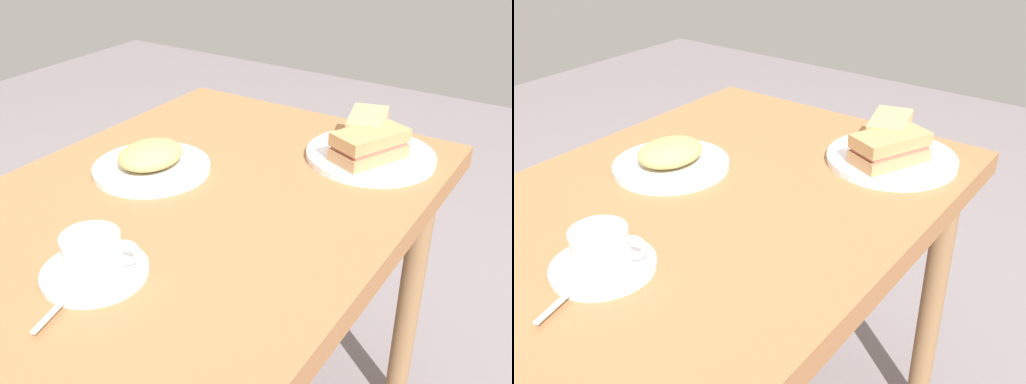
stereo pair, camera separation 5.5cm
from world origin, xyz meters
TOP-DOWN VIEW (x-y plane):
  - dining_table at (0.00, 0.00)m, footprint 1.06×0.73m
  - sandwich_plate at (0.35, -0.20)m, footprint 0.26×0.26m
  - sandwich_front at (0.32, -0.21)m, footprint 0.17×0.13m
  - sandwich_back at (0.39, -0.17)m, footprint 0.15×0.10m
  - coffee_saucer at (-0.24, -0.02)m, footprint 0.16×0.16m
  - coffee_cup at (-0.24, -0.03)m, footprint 0.09×0.10m
  - spoon at (-0.31, -0.04)m, footprint 0.10×0.04m
  - side_plate at (0.07, 0.13)m, footprint 0.23×0.23m
  - side_food_pile at (0.07, 0.13)m, footprint 0.14×0.11m

SIDE VIEW (x-z plane):
  - dining_table at x=0.00m, z-range 0.28..1.02m
  - coffee_saucer at x=-0.24m, z-range 0.75..0.76m
  - sandwich_plate at x=0.35m, z-range 0.75..0.76m
  - side_plate at x=0.07m, z-range 0.75..0.76m
  - spoon at x=-0.31m, z-range 0.75..0.76m
  - side_food_pile at x=0.07m, z-range 0.76..0.80m
  - coffee_cup at x=-0.24m, z-range 0.76..0.81m
  - sandwich_front at x=0.32m, z-range 0.76..0.82m
  - sandwich_back at x=0.39m, z-range 0.76..0.82m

